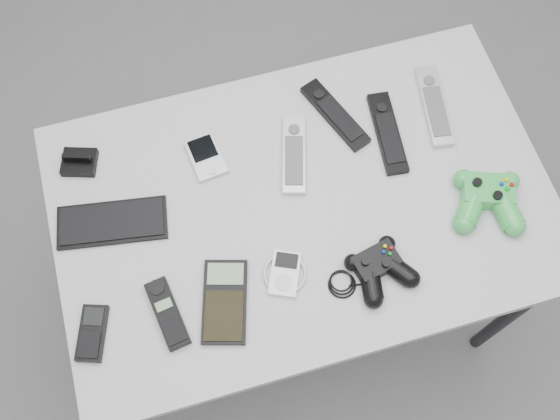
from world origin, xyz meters
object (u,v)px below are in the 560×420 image
object	(u,v)px
cordless_handset	(167,313)
calculator	(225,301)
remote_black_a	(335,114)
desk	(302,214)
mobile_phone	(92,333)
controller_black	(379,267)
controller_green	(488,197)
pda_keyboard	(112,222)
remote_black_b	(388,133)
remote_silver_a	(294,154)
pda	(206,157)
remote_silver_b	(434,106)
mp3_player	(285,274)

from	to	relation	value
cordless_handset	calculator	distance (m)	0.12
remote_black_a	desk	bearing A→B (deg)	-145.70
mobile_phone	controller_black	size ratio (longest dim) A/B	0.52
remote_black_a	controller_green	bearing A→B (deg)	-70.63
pda_keyboard	remote_black_b	distance (m)	0.65
mobile_phone	cordless_handset	bearing A→B (deg)	17.43
remote_silver_a	pda_keyboard	bearing A→B (deg)	-156.81
pda	pda_keyboard	bearing A→B (deg)	-164.14
pda_keyboard	calculator	bearing A→B (deg)	-42.11
mobile_phone	cordless_handset	distance (m)	0.15
remote_black_a	remote_black_b	world-z (taller)	same
remote_silver_a	calculator	bearing A→B (deg)	-112.56
remote_black_b	controller_black	xyz separation A→B (m)	(-0.13, -0.30, 0.01)
remote_silver_b	remote_black_a	bearing A→B (deg)	179.03
remote_silver_b	calculator	size ratio (longest dim) A/B	1.21
controller_green	remote_silver_b	bearing A→B (deg)	114.05
remote_black_b	remote_silver_b	distance (m)	0.13
calculator	pda	bearing A→B (deg)	99.22
remote_silver_b	controller_black	distance (m)	0.43
calculator	mp3_player	xyz separation A→B (m)	(0.13, 0.02, -0.00)
mp3_player	controller_green	world-z (taller)	controller_green
desk	pda	bearing A→B (deg)	137.54
remote_black_b	controller_black	size ratio (longest dim) A/B	0.95
calculator	mp3_player	bearing A→B (deg)	26.09
remote_black_a	cordless_handset	xyz separation A→B (m)	(-0.47, -0.35, 0.00)
pda_keyboard	remote_black_b	world-z (taller)	remote_black_b
calculator	mp3_player	size ratio (longest dim) A/B	1.82
pda_keyboard	pda	world-z (taller)	pda
pda_keyboard	remote_silver_b	world-z (taller)	remote_silver_b
mobile_phone	desk	bearing A→B (deg)	36.69
controller_black	cordless_handset	bearing A→B (deg)	163.48
remote_silver_a	remote_black_b	xyz separation A→B (m)	(0.22, -0.01, -0.00)
controller_black	controller_green	bearing A→B (deg)	3.90
remote_silver_a	remote_silver_b	distance (m)	0.35
remote_silver_a	desk	bearing A→B (deg)	-79.76
remote_silver_b	mp3_player	distance (m)	0.54
remote_silver_b	mobile_phone	xyz separation A→B (m)	(-0.85, -0.31, -0.00)
remote_black_a	cordless_handset	world-z (taller)	cordless_handset
controller_green	cordless_handset	bearing A→B (deg)	-156.25
pda	cordless_handset	distance (m)	0.36
pda	remote_black_b	world-z (taller)	remote_black_b
remote_black_a	remote_silver_b	world-z (taller)	same
desk	remote_silver_b	xyz separation A→B (m)	(0.36, 0.15, 0.07)
desk	mobile_phone	distance (m)	0.52
cordless_handset	controller_black	bearing A→B (deg)	-12.35
remote_silver_a	cordless_handset	world-z (taller)	cordless_handset
mp3_player	pda	bearing A→B (deg)	130.93
calculator	remote_black_a	bearing A→B (deg)	61.77
remote_silver_b	mp3_player	bearing A→B (deg)	-137.19
pda	remote_silver_b	size ratio (longest dim) A/B	0.50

